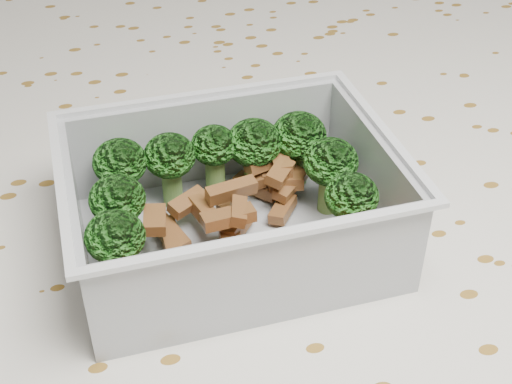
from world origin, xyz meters
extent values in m
cube|color=brown|center=(0.00, 0.00, 0.73)|extent=(1.40, 0.90, 0.04)
cube|color=silver|center=(0.00, 0.00, 0.75)|extent=(1.46, 0.96, 0.01)
cube|color=silver|center=(0.00, 0.48, 0.66)|extent=(1.46, 0.01, 0.18)
cube|color=silver|center=(-0.03, -0.01, 0.76)|extent=(0.16, 0.12, 0.00)
cube|color=silver|center=(-0.03, 0.05, 0.79)|extent=(0.16, 0.00, 0.05)
cube|color=silver|center=(-0.03, -0.07, 0.79)|extent=(0.16, 0.00, 0.05)
cube|color=silver|center=(0.05, -0.01, 0.79)|extent=(0.00, 0.12, 0.05)
cube|color=silver|center=(-0.10, -0.01, 0.79)|extent=(0.00, 0.12, 0.05)
cube|color=silver|center=(-0.03, 0.05, 0.81)|extent=(0.17, 0.00, 0.00)
cube|color=silver|center=(-0.03, -0.08, 0.81)|extent=(0.17, 0.00, 0.00)
cube|color=silver|center=(0.06, -0.01, 0.81)|extent=(0.00, 0.12, 0.00)
cube|color=silver|center=(-0.11, -0.01, 0.81)|extent=(0.00, 0.12, 0.00)
cylinder|color=#608C3F|center=(-0.08, 0.03, 0.77)|extent=(0.01, 0.01, 0.02)
ellipsoid|color=#338027|center=(-0.08, 0.03, 0.79)|extent=(0.03, 0.03, 0.03)
cylinder|color=#608C3F|center=(-0.05, 0.03, 0.77)|extent=(0.01, 0.01, 0.02)
ellipsoid|color=#338027|center=(-0.05, 0.03, 0.79)|extent=(0.03, 0.03, 0.02)
cylinder|color=#608C3F|center=(-0.03, 0.03, 0.77)|extent=(0.01, 0.01, 0.02)
ellipsoid|color=#338027|center=(-0.03, 0.03, 0.79)|extent=(0.03, 0.03, 0.02)
cylinder|color=#608C3F|center=(0.00, 0.03, 0.77)|extent=(0.01, 0.01, 0.02)
ellipsoid|color=#338027|center=(0.00, 0.03, 0.79)|extent=(0.03, 0.03, 0.03)
cylinder|color=#608C3F|center=(0.02, 0.03, 0.77)|extent=(0.01, 0.01, 0.02)
ellipsoid|color=#338027|center=(0.02, 0.03, 0.79)|extent=(0.03, 0.03, 0.03)
cylinder|color=#608C3F|center=(-0.08, 0.00, 0.77)|extent=(0.01, 0.01, 0.02)
ellipsoid|color=#338027|center=(-0.08, 0.00, 0.79)|extent=(0.03, 0.03, 0.02)
cylinder|color=#608C3F|center=(0.03, 0.00, 0.77)|extent=(0.01, 0.01, 0.02)
ellipsoid|color=#338027|center=(0.03, 0.00, 0.79)|extent=(0.03, 0.03, 0.03)
cylinder|color=#608C3F|center=(-0.09, -0.03, 0.77)|extent=(0.01, 0.01, 0.02)
ellipsoid|color=#338027|center=(-0.09, -0.03, 0.79)|extent=(0.03, 0.03, 0.02)
cylinder|color=#608C3F|center=(0.03, -0.03, 0.77)|extent=(0.01, 0.01, 0.02)
ellipsoid|color=#338027|center=(0.03, -0.03, 0.79)|extent=(0.03, 0.03, 0.02)
cube|color=brown|center=(-0.03, -0.02, 0.77)|extent=(0.01, 0.03, 0.01)
cube|color=brown|center=(-0.02, -0.02, 0.78)|extent=(0.01, 0.02, 0.01)
cube|color=brown|center=(-0.02, 0.00, 0.78)|extent=(0.03, 0.01, 0.01)
cube|color=brown|center=(-0.07, -0.01, 0.78)|extent=(0.02, 0.02, 0.01)
cube|color=brown|center=(-0.02, 0.01, 0.76)|extent=(0.02, 0.02, 0.01)
cube|color=brown|center=(-0.06, -0.01, 0.77)|extent=(0.01, 0.03, 0.01)
cube|color=brown|center=(-0.02, -0.01, 0.77)|extent=(0.02, 0.02, 0.01)
cube|color=brown|center=(0.00, 0.02, 0.77)|extent=(0.01, 0.02, 0.01)
cube|color=brown|center=(-0.04, 0.00, 0.78)|extent=(0.02, 0.03, 0.01)
cube|color=brown|center=(0.01, 0.01, 0.78)|extent=(0.02, 0.02, 0.01)
cube|color=brown|center=(0.01, 0.00, 0.77)|extent=(0.02, 0.02, 0.01)
cube|color=brown|center=(-0.06, -0.01, 0.77)|extent=(0.02, 0.03, 0.01)
cube|color=brown|center=(0.01, 0.01, 0.78)|extent=(0.02, 0.01, 0.01)
cube|color=brown|center=(0.01, 0.02, 0.78)|extent=(0.03, 0.02, 0.01)
cube|color=brown|center=(0.01, 0.01, 0.77)|extent=(0.03, 0.03, 0.01)
cube|color=brown|center=(-0.03, -0.02, 0.78)|extent=(0.03, 0.01, 0.01)
cube|color=brown|center=(0.01, 0.02, 0.77)|extent=(0.02, 0.02, 0.01)
cube|color=brown|center=(-0.05, 0.01, 0.78)|extent=(0.02, 0.02, 0.01)
cube|color=brown|center=(0.01, 0.02, 0.78)|extent=(0.01, 0.03, 0.01)
cube|color=brown|center=(0.01, 0.02, 0.78)|extent=(0.01, 0.03, 0.01)
cube|color=brown|center=(0.00, 0.02, 0.77)|extent=(0.03, 0.03, 0.01)
cylinder|color=#CC5630|center=(-0.02, -0.05, 0.77)|extent=(0.13, 0.03, 0.02)
sphere|color=#CC5630|center=(0.04, -0.06, 0.77)|extent=(0.02, 0.02, 0.02)
sphere|color=#CC5630|center=(-0.09, -0.04, 0.77)|extent=(0.02, 0.02, 0.02)
camera|label=1|loc=(-0.10, -0.30, 1.02)|focal=50.00mm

